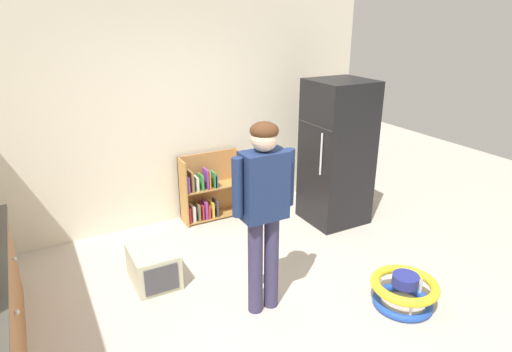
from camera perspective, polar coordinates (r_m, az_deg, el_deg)
The scene contains 7 objects.
ground_plane at distance 4.03m, azimuth 2.09°, elevation -18.15°, with size 12.00×12.00×0.00m, color beige.
back_wall at distance 5.40m, azimuth -10.41°, elevation 7.80°, with size 5.20×0.06×2.70m, color silver.
refrigerator at distance 5.47m, azimuth 10.46°, elevation 2.95°, with size 0.73×0.68×1.78m.
bookshelf at distance 5.63m, azimuth -6.28°, elevation -1.95°, with size 0.80×0.28×0.85m.
standing_person at distance 3.62m, azimuth 1.02°, elevation -3.32°, with size 0.57×0.23×1.73m.
baby_walker at distance 4.30m, azimuth 18.70°, elevation -13.96°, with size 0.60×0.60×0.32m.
pet_carrier at distance 4.51m, azimuth -13.20°, elevation -11.29°, with size 0.42×0.55×0.36m.
Camera 1 is at (-1.61, -2.69, 2.53)m, focal length 30.73 mm.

